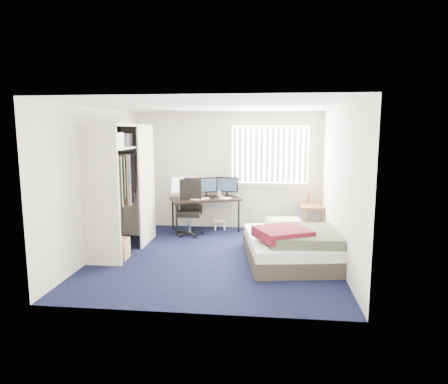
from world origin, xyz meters
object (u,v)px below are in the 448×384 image
desk (205,196)px  bed (292,245)px  office_chair (190,213)px  nightstand (310,207)px

desk → bed: desk is taller
desk → bed: 2.53m
office_chair → desk: bearing=51.9°
office_chair → bed: office_chair is taller
office_chair → bed: bearing=-36.7°
desk → nightstand: 2.20m
bed → office_chair: bearing=143.3°
nightstand → bed: 1.97m
office_chair → bed: size_ratio=0.56×
desk → office_chair: size_ratio=1.37×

